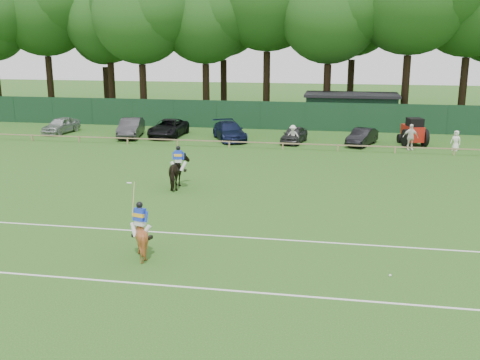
% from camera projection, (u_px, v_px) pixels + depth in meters
% --- Properties ---
extents(ground, '(160.00, 160.00, 0.00)m').
position_uv_depth(ground, '(216.00, 228.00, 24.21)').
color(ground, '#1E4C14').
rests_on(ground, ground).
extents(horse_dark, '(1.29, 2.27, 1.82)m').
position_uv_depth(horse_dark, '(179.00, 172.00, 30.37)').
color(horse_dark, black).
rests_on(horse_dark, ground).
extents(horse_chestnut, '(1.57, 1.67, 1.53)m').
position_uv_depth(horse_chestnut, '(141.00, 236.00, 20.93)').
color(horse_chestnut, brown).
rests_on(horse_chestnut, ground).
extents(sedan_silver, '(2.11, 4.20, 1.37)m').
position_uv_depth(sedan_silver, '(61.00, 125.00, 48.05)').
color(sedan_silver, '#B3B6B8').
rests_on(sedan_silver, ground).
extents(sedan_grey, '(2.47, 4.88, 1.53)m').
position_uv_depth(sedan_grey, '(131.00, 128.00, 46.15)').
color(sedan_grey, '#2C2C2F').
rests_on(sedan_grey, ground).
extents(suv_black, '(2.45, 5.12, 1.41)m').
position_uv_depth(suv_black, '(168.00, 128.00, 46.41)').
color(suv_black, black).
rests_on(suv_black, ground).
extents(sedan_navy, '(3.88, 5.32, 1.43)m').
position_uv_depth(sedan_navy, '(229.00, 131.00, 44.87)').
color(sedan_navy, '#131A3C').
rests_on(sedan_navy, ground).
extents(hatch_grey, '(2.14, 3.91, 1.26)m').
position_uv_depth(hatch_grey, '(294.00, 135.00, 43.66)').
color(hatch_grey, '#313134').
rests_on(hatch_grey, ground).
extents(estate_black, '(2.64, 4.10, 1.28)m').
position_uv_depth(estate_black, '(362.00, 137.00, 42.70)').
color(estate_black, black).
rests_on(estate_black, ground).
extents(spectator_left, '(1.06, 0.68, 1.55)m').
position_uv_depth(spectator_left, '(293.00, 135.00, 42.56)').
color(spectator_left, silver).
rests_on(spectator_left, ground).
extents(spectator_mid, '(1.19, 0.65, 1.92)m').
position_uv_depth(spectator_mid, '(410.00, 137.00, 40.69)').
color(spectator_mid, white).
rests_on(spectator_mid, ground).
extents(spectator_right, '(0.86, 0.79, 1.48)m').
position_uv_depth(spectator_right, '(456.00, 141.00, 40.57)').
color(spectator_right, white).
rests_on(spectator_right, ground).
extents(rider_dark, '(0.93, 0.43, 1.41)m').
position_uv_depth(rider_dark, '(178.00, 158.00, 30.16)').
color(rider_dark, silver).
rests_on(rider_dark, ground).
extents(rider_chestnut, '(0.93, 0.71, 2.05)m').
position_uv_depth(rider_chestnut, '(140.00, 218.00, 20.74)').
color(rider_chestnut, silver).
rests_on(rider_chestnut, ground).
extents(polo_ball, '(0.09, 0.09, 0.09)m').
position_uv_depth(polo_ball, '(390.00, 275.00, 19.25)').
color(polo_ball, silver).
rests_on(polo_ball, ground).
extents(pitch_lines, '(60.00, 5.10, 0.01)m').
position_uv_depth(pitch_lines, '(196.00, 258.00, 20.87)').
color(pitch_lines, silver).
rests_on(pitch_lines, ground).
extents(pitch_rail, '(62.10, 0.10, 0.50)m').
position_uv_depth(pitch_rail, '(269.00, 143.00, 41.28)').
color(pitch_rail, '#997F5B').
rests_on(pitch_rail, ground).
extents(perimeter_fence, '(92.08, 0.08, 2.50)m').
position_uv_depth(perimeter_fence, '(282.00, 116.00, 49.66)').
color(perimeter_fence, '#14351E').
rests_on(perimeter_fence, ground).
extents(utility_shed, '(8.40, 4.40, 3.04)m').
position_uv_depth(utility_shed, '(351.00, 110.00, 51.43)').
color(utility_shed, '#14331E').
rests_on(utility_shed, ground).
extents(tree_row, '(96.00, 12.00, 21.00)m').
position_uv_depth(tree_row, '(310.00, 118.00, 57.26)').
color(tree_row, '#26561C').
rests_on(tree_row, ground).
extents(tractor, '(2.19, 2.81, 2.10)m').
position_uv_depth(tractor, '(413.00, 132.00, 42.54)').
color(tractor, '#AF1A10').
rests_on(tractor, ground).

